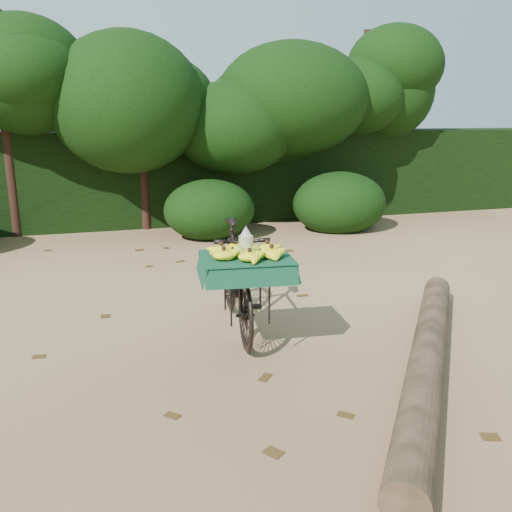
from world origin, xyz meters
name	(u,v)px	position (x,y,z in m)	size (l,w,h in m)	color
ground	(150,340)	(0.00, 0.00, 0.00)	(80.00, 80.00, 0.00)	tan
vendor_bicycle	(237,277)	(0.88, 0.02, 0.56)	(0.85, 1.89, 1.10)	black
fallen_log	(427,355)	(2.19, -1.32, 0.14)	(0.28, 0.28, 3.90)	brown
hedge_backdrop	(115,178)	(0.00, 6.30, 0.90)	(26.00, 1.80, 1.80)	black
tree_row	(75,122)	(-0.65, 5.50, 2.00)	(14.50, 2.00, 4.00)	black
bush_clumps	(152,216)	(0.50, 4.30, 0.45)	(8.80, 1.70, 0.90)	black
leaf_litter	(144,317)	(0.00, 0.65, 0.01)	(7.00, 7.30, 0.01)	#472D13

